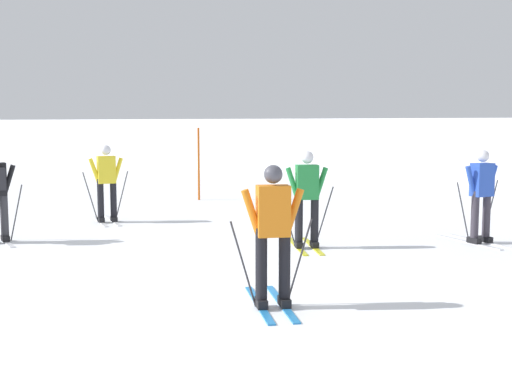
% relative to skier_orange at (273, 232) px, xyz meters
% --- Properties ---
extents(ground_plane, '(120.00, 120.00, 0.00)m').
position_rel_skier_orange_xyz_m(ground_plane, '(-2.47, 0.60, -0.92)').
color(ground_plane, white).
extents(far_snow_ridge, '(80.00, 9.11, 2.36)m').
position_rel_skier_orange_xyz_m(far_snow_ridge, '(-2.47, 22.10, 0.27)').
color(far_snow_ridge, white).
rests_on(far_snow_ridge, ground).
extents(skier_orange, '(1.39, 1.40, 1.71)m').
position_rel_skier_orange_xyz_m(skier_orange, '(0.00, 0.00, 0.00)').
color(skier_orange, '#237AC6').
rests_on(skier_orange, ground).
extents(skier_yellow, '(1.55, 1.16, 1.71)m').
position_rel_skier_orange_xyz_m(skier_yellow, '(-6.57, 3.33, 0.00)').
color(skier_yellow, silver).
rests_on(skier_yellow, ground).
extents(skier_blue, '(1.58, 1.11, 1.71)m').
position_rel_skier_orange_xyz_m(skier_blue, '(0.87, 5.54, 0.00)').
color(skier_blue, silver).
rests_on(skier_blue, ground).
extents(skier_green, '(1.34, 1.44, 1.71)m').
position_rel_skier_orange_xyz_m(skier_green, '(-1.49, 3.34, 0.00)').
color(skier_green, gold).
rests_on(skier_green, ground).
extents(trail_marker_pole, '(0.06, 0.06, 2.05)m').
position_rel_skier_orange_xyz_m(trail_marker_pole, '(-7.55, 7.63, 0.11)').
color(trail_marker_pole, '#C65614').
rests_on(trail_marker_pole, ground).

